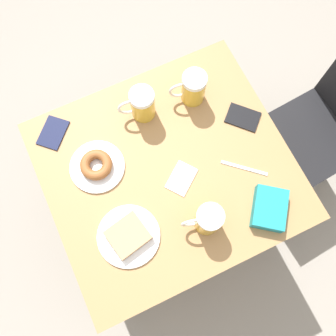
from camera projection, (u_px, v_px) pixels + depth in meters
ground_plane at (168, 207)px, 2.12m from camera, size 8.00×8.00×0.00m
table at (168, 174)px, 1.47m from camera, size 0.83×0.91×0.75m
plate_with_cake at (128, 236)px, 1.32m from camera, size 0.23×0.23×0.04m
plate_with_donut at (97, 166)px, 1.39m from camera, size 0.21×0.21×0.05m
beer_mug_left at (142, 104)px, 1.40m from camera, size 0.09×0.14×0.15m
beer_mug_center at (208, 220)px, 1.27m from camera, size 0.09×0.14×0.15m
beer_mug_right at (193, 88)px, 1.42m from camera, size 0.09×0.14×0.15m
napkin_folded at (181, 178)px, 1.39m from camera, size 0.14×0.14×0.00m
fork at (244, 168)px, 1.40m from camera, size 0.13×0.14×0.00m
passport_near_edge at (243, 117)px, 1.46m from camera, size 0.15×0.15×0.01m
passport_far_edge at (53, 133)px, 1.44m from camera, size 0.15×0.15×0.01m
blue_pouch at (269, 209)px, 1.33m from camera, size 0.19×0.18×0.05m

